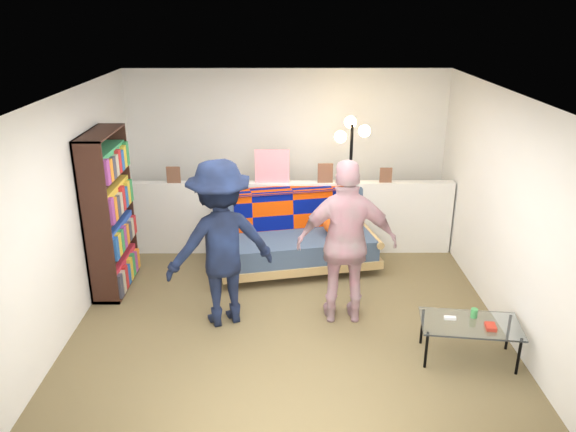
% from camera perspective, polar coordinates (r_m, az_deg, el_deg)
% --- Properties ---
extents(ground, '(5.00, 5.00, 0.00)m').
position_cam_1_polar(ground, '(6.21, 0.02, -10.42)').
color(ground, brown).
rests_on(ground, ground).
extents(room_shell, '(4.60, 5.05, 2.45)m').
position_cam_1_polar(room_shell, '(5.99, -0.00, 5.81)').
color(room_shell, silver).
rests_on(room_shell, ground).
extents(half_wall_ledge, '(4.45, 0.15, 1.00)m').
position_cam_1_polar(half_wall_ledge, '(7.62, -0.07, -0.13)').
color(half_wall_ledge, silver).
rests_on(half_wall_ledge, ground).
extents(ledge_decor, '(2.97, 0.02, 0.45)m').
position_cam_1_polar(ledge_decor, '(7.39, -1.83, 4.72)').
color(ledge_decor, brown).
rests_on(ledge_decor, half_wall_ledge).
extents(futon_sofa, '(2.15, 1.32, 0.86)m').
position_cam_1_polar(futon_sofa, '(7.21, 0.99, -2.24)').
color(futon_sofa, tan).
rests_on(futon_sofa, ground).
extents(bookshelf, '(0.32, 0.95, 1.90)m').
position_cam_1_polar(bookshelf, '(6.85, -17.69, -0.16)').
color(bookshelf, black).
rests_on(bookshelf, ground).
extents(coffee_table, '(0.98, 0.62, 0.48)m').
position_cam_1_polar(coffee_table, '(5.69, 18.09, -10.52)').
color(coffee_table, black).
rests_on(coffee_table, ground).
extents(floor_lamp, '(0.44, 0.36, 1.91)m').
position_cam_1_polar(floor_lamp, '(7.17, 6.38, 5.55)').
color(floor_lamp, black).
rests_on(floor_lamp, ground).
extents(person_left, '(1.32, 1.06, 1.79)m').
position_cam_1_polar(person_left, '(5.85, -6.86, -2.82)').
color(person_left, black).
rests_on(person_left, ground).
extents(person_right, '(1.05, 0.44, 1.78)m').
position_cam_1_polar(person_right, '(5.86, 6.00, -2.76)').
color(person_right, pink).
rests_on(person_right, ground).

